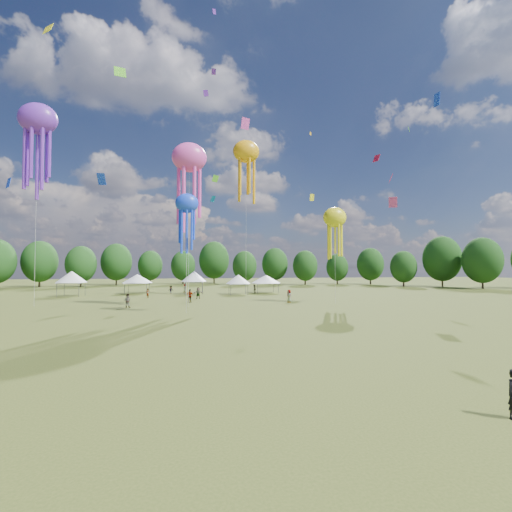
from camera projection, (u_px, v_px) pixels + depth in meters
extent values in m
plane|color=#384416|center=(234.00, 407.00, 12.63)|extent=(300.00, 300.00, 0.00)
imported|color=gray|center=(127.00, 301.00, 43.60)|extent=(0.95, 0.79, 1.74)
imported|color=gray|center=(185.00, 288.00, 70.90)|extent=(0.57, 0.84, 1.67)
imported|color=gray|center=(254.00, 289.00, 68.22)|extent=(0.81, 0.93, 1.64)
imported|color=gray|center=(171.00, 290.00, 66.60)|extent=(1.00, 0.59, 1.53)
imported|color=gray|center=(190.00, 296.00, 50.31)|extent=(1.22, 0.87, 1.92)
imported|color=gray|center=(198.00, 293.00, 56.33)|extent=(1.73, 0.61, 1.85)
imported|color=gray|center=(148.00, 293.00, 57.57)|extent=(0.61, 0.69, 1.58)
imported|color=gray|center=(289.00, 296.00, 50.66)|extent=(0.93, 1.05, 1.82)
cylinder|color=#47474C|center=(57.00, 290.00, 58.82)|extent=(0.08, 0.08, 2.34)
cylinder|color=#47474C|center=(64.00, 289.00, 62.27)|extent=(0.08, 0.08, 2.34)
cylinder|color=#47474C|center=(79.00, 290.00, 59.44)|extent=(0.08, 0.08, 2.34)
cylinder|color=#47474C|center=(85.00, 289.00, 62.88)|extent=(0.08, 0.08, 2.34)
cube|color=white|center=(72.00, 283.00, 60.89)|extent=(3.90, 3.90, 0.10)
cone|color=white|center=(72.00, 277.00, 60.93)|extent=(5.07, 5.07, 2.01)
cylinder|color=#47474C|center=(124.00, 289.00, 65.19)|extent=(0.08, 0.08, 1.98)
cylinder|color=#47474C|center=(128.00, 288.00, 69.11)|extent=(0.08, 0.08, 1.98)
cylinder|color=#47474C|center=(147.00, 289.00, 65.89)|extent=(0.08, 0.08, 1.98)
cylinder|color=#47474C|center=(149.00, 288.00, 69.81)|extent=(0.08, 0.08, 1.98)
cube|color=white|center=(137.00, 283.00, 67.53)|extent=(4.39, 4.39, 0.10)
cone|color=white|center=(137.00, 278.00, 67.56)|extent=(5.71, 5.71, 1.69)
cylinder|color=#47474C|center=(185.00, 288.00, 64.75)|extent=(0.08, 0.08, 2.30)
cylinder|color=#47474C|center=(185.00, 287.00, 67.95)|extent=(0.08, 0.08, 2.30)
cylinder|color=#47474C|center=(203.00, 288.00, 65.32)|extent=(0.08, 0.08, 2.30)
cylinder|color=#47474C|center=(202.00, 287.00, 68.52)|extent=(0.08, 0.08, 2.30)
cube|color=white|center=(194.00, 282.00, 66.68)|extent=(3.65, 3.65, 0.10)
cone|color=white|center=(194.00, 276.00, 66.71)|extent=(4.74, 4.74, 1.97)
cylinder|color=#47474C|center=(231.00, 290.00, 63.34)|extent=(0.08, 0.08, 1.95)
cylinder|color=#47474C|center=(229.00, 289.00, 66.44)|extent=(0.08, 0.08, 1.95)
cylinder|color=#47474C|center=(248.00, 290.00, 63.89)|extent=(0.08, 0.08, 1.95)
cylinder|color=#47474C|center=(245.00, 289.00, 67.00)|extent=(0.08, 0.08, 1.95)
cube|color=white|center=(238.00, 284.00, 65.20)|extent=(3.56, 3.56, 0.10)
cone|color=white|center=(238.00, 279.00, 65.23)|extent=(4.62, 4.62, 1.67)
cylinder|color=#47474C|center=(258.00, 289.00, 66.76)|extent=(0.08, 0.08, 1.88)
cylinder|color=#47474C|center=(254.00, 288.00, 70.76)|extent=(0.08, 0.08, 1.88)
cylinder|color=#47474C|center=(278.00, 289.00, 67.48)|extent=(0.08, 0.08, 1.88)
cylinder|color=#47474C|center=(274.00, 288.00, 71.47)|extent=(0.08, 0.08, 1.88)
cube|color=white|center=(266.00, 283.00, 69.15)|extent=(4.46, 4.46, 0.10)
cone|color=white|center=(266.00, 279.00, 69.18)|extent=(5.80, 5.80, 1.61)
ellipsoid|color=#EC45B2|center=(189.00, 157.00, 45.03)|extent=(4.48, 3.13, 3.81)
cylinder|color=beige|center=(189.00, 232.00, 44.71)|extent=(0.03, 0.03, 19.31)
ellipsoid|color=#F3A70F|center=(246.00, 152.00, 61.81)|extent=(4.72, 3.30, 4.01)
cylinder|color=beige|center=(246.00, 223.00, 61.39)|extent=(0.03, 0.03, 25.67)
ellipsoid|color=yellow|center=(335.00, 217.00, 49.78)|extent=(3.40, 2.38, 2.89)
cylinder|color=beige|center=(335.00, 260.00, 49.58)|extent=(0.03, 0.03, 12.24)
ellipsoid|color=purple|center=(38.00, 119.00, 46.01)|extent=(4.86, 3.40, 4.13)
cylinder|color=beige|center=(36.00, 212.00, 45.61)|extent=(0.03, 0.03, 24.73)
ellipsoid|color=#1B45FA|center=(187.00, 203.00, 38.86)|extent=(2.58, 1.81, 2.19)
cylinder|color=beige|center=(187.00, 258.00, 38.66)|extent=(0.03, 0.03, 12.24)
cube|color=purple|center=(206.00, 93.00, 48.09)|extent=(0.81, 0.26, 0.95)
cube|color=red|center=(194.00, 189.00, 69.97)|extent=(0.16, 2.17, 2.43)
cube|color=#F3A70F|center=(310.00, 134.00, 82.96)|extent=(0.51, 0.43, 0.79)
cube|color=#55C720|center=(215.00, 179.00, 54.39)|extent=(1.12, 0.32, 1.29)
cube|color=#1B45FA|center=(437.00, 100.00, 33.13)|extent=(0.19, 1.12, 1.36)
cube|color=purple|center=(214.00, 72.00, 64.24)|extent=(0.82, 0.51, 0.96)
cube|color=red|center=(376.00, 158.00, 51.52)|extent=(0.90, 1.05, 1.13)
cube|color=yellow|center=(48.00, 29.00, 36.69)|extent=(1.02, 1.27, 1.57)
cube|color=#55C720|center=(120.00, 72.00, 53.02)|extent=(1.99, 1.50, 2.02)
cube|color=#1B45FA|center=(101.00, 179.00, 72.98)|extent=(1.99, 1.73, 2.42)
cube|color=#EC45B2|center=(245.00, 124.00, 55.82)|extent=(1.51, 0.87, 1.78)
cube|color=red|center=(391.00, 178.00, 69.78)|extent=(1.33, 1.26, 1.83)
cube|color=yellow|center=(312.00, 197.00, 88.48)|extent=(1.27, 0.91, 1.82)
cube|color=#55C720|center=(409.00, 129.00, 53.45)|extent=(0.45, 0.67, 0.85)
cube|color=#1B45FA|center=(8.00, 183.00, 65.57)|extent=(1.33, 1.42, 2.01)
cube|color=#18B6D1|center=(213.00, 199.00, 65.10)|extent=(1.04, 0.69, 1.34)
cube|color=#EC45B2|center=(393.00, 202.00, 48.96)|extent=(1.19, 1.19, 1.47)
cube|color=purple|center=(214.00, 11.00, 60.45)|extent=(0.69, 0.65, 0.99)
cylinder|color=#38281C|center=(39.00, 280.00, 89.66)|extent=(0.44, 0.44, 3.41)
ellipsoid|color=#1B4216|center=(40.00, 261.00, 89.82)|extent=(8.53, 8.53, 10.66)
cylinder|color=#38281C|center=(81.00, 281.00, 90.96)|extent=(0.44, 0.44, 3.07)
ellipsoid|color=#1B4216|center=(81.00, 264.00, 91.11)|extent=(7.66, 7.66, 9.58)
cylinder|color=#38281C|center=(116.00, 279.00, 100.39)|extent=(0.44, 0.44, 3.43)
ellipsoid|color=#1B4216|center=(117.00, 262.00, 100.56)|extent=(8.58, 8.58, 10.73)
cylinder|color=#38281C|center=(150.00, 279.00, 107.46)|extent=(0.44, 0.44, 2.95)
ellipsoid|color=#1B4216|center=(150.00, 265.00, 107.59)|extent=(7.37, 7.37, 9.21)
cylinder|color=#38281C|center=(183.00, 279.00, 105.39)|extent=(0.44, 0.44, 2.89)
ellipsoid|color=#1B4216|center=(183.00, 266.00, 105.52)|extent=(7.23, 7.23, 9.04)
cylinder|color=#38281C|center=(214.00, 277.00, 111.45)|extent=(0.44, 0.44, 3.84)
ellipsoid|color=#1B4216|center=(214.00, 260.00, 111.63)|extent=(9.60, 9.60, 11.99)
cylinder|color=#38281C|center=(245.00, 280.00, 102.01)|extent=(0.44, 0.44, 2.84)
ellipsoid|color=#1B4216|center=(245.00, 266.00, 102.15)|extent=(7.11, 7.11, 8.89)
cylinder|color=#38281C|center=(275.00, 279.00, 106.28)|extent=(0.44, 0.44, 3.16)
ellipsoid|color=#1B4216|center=(275.00, 264.00, 106.43)|extent=(7.91, 7.91, 9.88)
cylinder|color=#38281C|center=(305.00, 280.00, 101.99)|extent=(0.44, 0.44, 2.88)
ellipsoid|color=#1B4216|center=(305.00, 266.00, 102.12)|extent=(7.21, 7.21, 9.01)
cylinder|color=#38281C|center=(337.00, 280.00, 105.81)|extent=(0.44, 0.44, 2.63)
ellipsoid|color=#1B4216|center=(337.00, 267.00, 105.93)|extent=(6.57, 6.57, 8.22)
cylinder|color=#38281C|center=(370.00, 279.00, 103.94)|extent=(0.44, 0.44, 3.13)
ellipsoid|color=#1B4216|center=(370.00, 264.00, 104.08)|extent=(7.81, 7.81, 9.77)
cylinder|color=#38281C|center=(404.00, 281.00, 92.75)|extent=(0.44, 0.44, 2.72)
ellipsoid|color=#1B4216|center=(403.00, 267.00, 92.88)|extent=(6.80, 6.80, 8.50)
cylinder|color=#38281C|center=(442.00, 279.00, 91.56)|extent=(0.44, 0.44, 3.81)
ellipsoid|color=#1B4216|center=(442.00, 259.00, 91.74)|extent=(9.52, 9.52, 11.90)
cylinder|color=#38281C|center=(483.00, 281.00, 83.22)|extent=(0.44, 0.44, 3.51)
ellipsoid|color=#1B4216|center=(482.00, 260.00, 83.38)|extent=(8.78, 8.78, 10.97)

